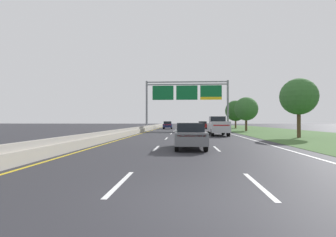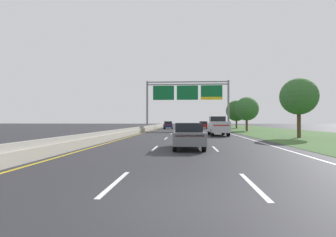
% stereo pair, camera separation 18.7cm
% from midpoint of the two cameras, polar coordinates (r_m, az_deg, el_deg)
% --- Properties ---
extents(ground_plane, '(220.00, 220.00, 0.00)m').
position_cam_midpoint_polar(ground_plane, '(40.61, 3.65, -2.88)').
color(ground_plane, '#2B2B30').
extents(lane_striping, '(11.96, 106.00, 0.01)m').
position_cam_midpoint_polar(lane_striping, '(40.15, 3.65, -2.90)').
color(lane_striping, white).
rests_on(lane_striping, ground).
extents(grass_verge_right, '(14.00, 110.00, 0.02)m').
position_cam_midpoint_polar(grass_verge_right, '(42.93, 22.64, -2.70)').
color(grass_verge_right, '#3D602D').
rests_on(grass_verge_right, ground).
extents(median_barrier_concrete, '(0.60, 110.00, 0.85)m').
position_cam_midpoint_polar(median_barrier_concrete, '(41.13, -5.59, -2.36)').
color(median_barrier_concrete, '#A8A399').
rests_on(median_barrier_concrete, ground).
extents(overhead_sign_gantry, '(15.06, 0.42, 8.97)m').
position_cam_midpoint_polar(overhead_sign_gantry, '(47.71, 4.01, 5.16)').
color(overhead_sign_gantry, gray).
rests_on(overhead_sign_gantry, ground).
extents(pickup_truck_silver, '(2.03, 5.41, 2.20)m').
position_cam_midpoint_polar(pickup_truck_silver, '(30.68, 10.66, -1.65)').
color(pickup_truck_silver, '#B2B5BA').
rests_on(pickup_truck_silver, ground).
extents(car_grey_centre_lane_sedan, '(1.93, 4.44, 1.57)m').
position_cam_midpoint_polar(car_grey_centre_lane_sedan, '(16.03, 4.47, -3.66)').
color(car_grey_centre_lane_sedan, slate).
rests_on(car_grey_centre_lane_sedan, ground).
extents(car_navy_left_lane_sedan, '(1.89, 4.43, 1.57)m').
position_cam_midpoint_polar(car_navy_left_lane_sedan, '(54.39, -0.16, -1.41)').
color(car_navy_left_lane_sedan, '#161E47').
rests_on(car_navy_left_lane_sedan, ground).
extents(car_red_right_lane_sedan, '(1.82, 4.40, 1.57)m').
position_cam_midpoint_polar(car_red_right_lane_sedan, '(55.15, 7.41, -1.39)').
color(car_red_right_lane_sedan, maroon).
rests_on(car_red_right_lane_sedan, ground).
extents(roadside_tree_near, '(3.63, 3.63, 5.94)m').
position_cam_midpoint_polar(roadside_tree_near, '(29.23, 26.41, 4.27)').
color(roadside_tree_near, '#4C3823').
rests_on(roadside_tree_near, ground).
extents(roadside_tree_mid, '(3.85, 3.85, 5.58)m').
position_cam_midpoint_polar(roadside_tree_mid, '(44.93, 16.52, 2.01)').
color(roadside_tree_mid, '#4C3823').
rests_on(roadside_tree_mid, ground).
extents(roadside_tree_far, '(4.68, 4.68, 6.29)m').
position_cam_midpoint_polar(roadside_tree_far, '(61.23, 14.41, 1.64)').
color(roadside_tree_far, '#4C3823').
rests_on(roadside_tree_far, ground).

